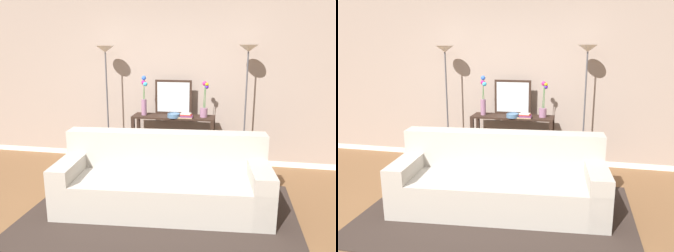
% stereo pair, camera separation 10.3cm
% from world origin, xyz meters
% --- Properties ---
extents(ground_plane, '(16.00, 16.00, 0.02)m').
position_xyz_m(ground_plane, '(0.00, 0.00, -0.01)').
color(ground_plane, brown).
extents(back_wall, '(12.00, 0.15, 2.99)m').
position_xyz_m(back_wall, '(0.00, 2.39, 1.49)').
color(back_wall, white).
rests_on(back_wall, ground).
extents(area_rug, '(3.09, 2.08, 0.01)m').
position_xyz_m(area_rug, '(0.32, 0.45, 0.01)').
color(area_rug, '#332823').
rests_on(area_rug, ground).
extents(couch, '(2.53, 1.11, 0.88)m').
position_xyz_m(couch, '(0.32, 0.62, 0.31)').
color(couch, '#ADA89E').
rests_on(couch, ground).
extents(console_table, '(1.28, 0.37, 0.85)m').
position_xyz_m(console_table, '(0.21, 1.98, 0.58)').
color(console_table, black).
rests_on(console_table, ground).
extents(floor_lamp_left, '(0.28, 0.28, 1.91)m').
position_xyz_m(floor_lamp_left, '(-0.87, 1.98, 1.50)').
color(floor_lamp_left, '#4C4C51').
rests_on(floor_lamp_left, ground).
extents(floor_lamp_right, '(0.28, 0.28, 1.93)m').
position_xyz_m(floor_lamp_right, '(1.29, 1.98, 1.51)').
color(floor_lamp_right, '#4C4C51').
rests_on(floor_lamp_right, ground).
extents(wall_mirror, '(0.58, 0.02, 0.54)m').
position_xyz_m(wall_mirror, '(0.18, 2.13, 1.12)').
color(wall_mirror, black).
rests_on(wall_mirror, console_table).
extents(vase_tall_flowers, '(0.11, 0.11, 0.61)m').
position_xyz_m(vase_tall_flowers, '(-0.26, 1.97, 1.12)').
color(vase_tall_flowers, gray).
rests_on(vase_tall_flowers, console_table).
extents(vase_short_flowers, '(0.12, 0.13, 0.54)m').
position_xyz_m(vase_short_flowers, '(0.68, 1.99, 1.04)').
color(vase_short_flowers, gray).
rests_on(vase_short_flowers, console_table).
extents(fruit_bowl, '(0.19, 0.19, 0.06)m').
position_xyz_m(fruit_bowl, '(0.23, 1.87, 0.88)').
color(fruit_bowl, '#4C7093').
rests_on(fruit_bowl, console_table).
extents(book_stack, '(0.22, 0.15, 0.07)m').
position_xyz_m(book_stack, '(0.42, 1.87, 0.88)').
color(book_stack, tan).
rests_on(book_stack, console_table).
extents(book_row_under_console, '(0.34, 0.18, 0.13)m').
position_xyz_m(book_row_under_console, '(-0.14, 1.98, 0.06)').
color(book_row_under_console, '#6B3360').
rests_on(book_row_under_console, ground).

